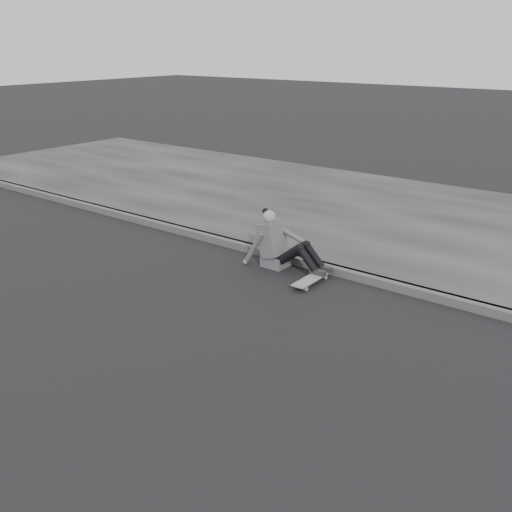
{
  "coord_description": "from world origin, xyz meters",
  "views": [
    {
      "loc": [
        3.76,
        -4.35,
        3.22
      ],
      "look_at": [
        -0.59,
        1.41,
        0.5
      ],
      "focal_mm": 40.0,
      "sensor_mm": 36.0,
      "label": 1
    }
  ],
  "objects": [
    {
      "name": "seated_woman",
      "position": [
        -0.83,
        2.31,
        0.36
      ],
      "size": [
        1.38,
        0.46,
        0.88
      ],
      "color": "#4F4F51",
      "rests_on": "ground"
    },
    {
      "name": "curb",
      "position": [
        0.0,
        2.58,
        0.06
      ],
      "size": [
        24.0,
        0.16,
        0.12
      ],
      "primitive_type": "cube",
      "color": "#484848",
      "rests_on": "ground"
    },
    {
      "name": "ground",
      "position": [
        0.0,
        0.0,
        0.0
      ],
      "size": [
        80.0,
        80.0,
        0.0
      ],
      "primitive_type": "plane",
      "color": "black",
      "rests_on": "ground"
    },
    {
      "name": "sidewalk",
      "position": [
        0.0,
        5.6,
        0.06
      ],
      "size": [
        24.0,
        6.0,
        0.12
      ],
      "primitive_type": "cube",
      "color": "#333333",
      "rests_on": "ground"
    },
    {
      "name": "skateboard",
      "position": [
        -0.09,
        2.06,
        0.07
      ],
      "size": [
        0.2,
        0.78,
        0.09
      ],
      "color": "#9FA09A",
      "rests_on": "ground"
    }
  ]
}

